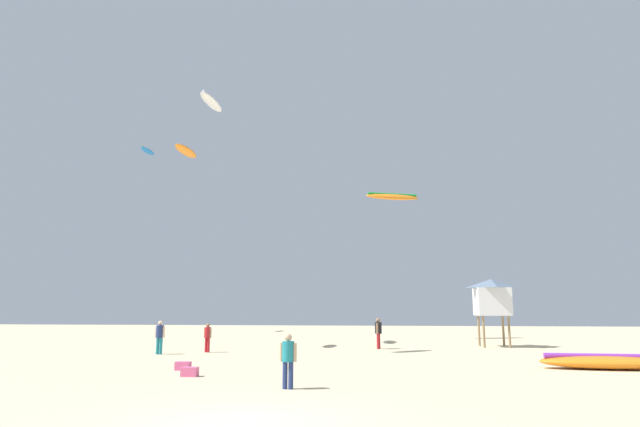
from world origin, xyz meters
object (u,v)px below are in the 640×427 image
lifeguard_tower (492,297)px  kite_aloft_0 (148,151)px  kite_grounded_near (606,362)px  kite_aloft_2 (392,197)px  person_left (160,335)px  cooler_box (190,372)px  person_right (378,331)px  kite_aloft_3 (186,151)px  person_midground (208,335)px  gear_bag (183,366)px  person_foreground (288,357)px  kite_aloft_1 (211,102)px

lifeguard_tower → kite_aloft_0: size_ratio=1.54×
kite_grounded_near → kite_aloft_2: size_ratio=1.09×
person_left → cooler_box: person_left is taller
person_right → kite_aloft_2: bearing=-83.8°
lifeguard_tower → kite_aloft_3: 21.44m
lifeguard_tower → kite_aloft_2: 12.47m
person_midground → kite_aloft_3: kite_aloft_3 is taller
gear_bag → kite_aloft_2: (9.00, 21.22, 11.02)m
person_left → person_foreground: bearing=48.4°
person_foreground → kite_aloft_3: kite_aloft_3 is taller
person_left → kite_aloft_3: kite_aloft_3 is taller
person_midground → cooler_box: 10.16m
cooler_box → gear_bag: bearing=117.1°
person_midground → gear_bag: person_midground is taller
kite_grounded_near → kite_aloft_0: (-32.34, 28.04, 18.21)m
kite_aloft_3 → kite_aloft_2: bearing=37.7°
person_midground → kite_aloft_2: size_ratio=0.33×
person_foreground → gear_bag: (-4.82, 4.28, -0.78)m
cooler_box → kite_grounded_near: bearing=13.7°
person_midground → kite_grounded_near: bearing=96.4°
person_foreground → cooler_box: (-3.91, 2.49, -0.78)m
kite_aloft_3 → person_left: bearing=-80.9°
kite_aloft_1 → person_foreground: bearing=-64.5°
person_foreground → kite_aloft_0: 43.76m
kite_aloft_3 → person_foreground: bearing=-58.5°
cooler_box → kite_aloft_3: bearing=112.9°
gear_bag → lifeguard_tower: bearing=42.9°
person_right → kite_aloft_1: kite_aloft_1 is taller
person_left → kite_aloft_2: (12.75, 14.64, 10.19)m
kite_aloft_2 → lifeguard_tower: bearing=-52.7°
cooler_box → person_foreground: bearing=-32.5°
cooler_box → gear_bag: 2.01m
lifeguard_tower → cooler_box: 20.95m
person_midground → kite_grounded_near: size_ratio=0.31×
kite_aloft_0 → kite_aloft_1: bearing=-53.0°
person_right → gear_bag: person_right is taller
kite_aloft_1 → kite_aloft_2: 15.86m
kite_aloft_1 → kite_grounded_near: bearing=-31.0°
gear_bag → kite_aloft_2: kite_aloft_2 is taller
person_right → person_midground: bearing=34.4°
person_foreground → person_left: 13.83m
kite_grounded_near → lifeguard_tower: (-1.70, 11.71, 2.77)m
kite_aloft_0 → kite_aloft_3: 23.22m
person_foreground → kite_grounded_near: 13.20m
person_left → person_right: (11.36, 4.83, 0.04)m
kite_aloft_2 → kite_aloft_0: bearing=160.5°
person_foreground → lifeguard_tower: (9.91, 17.97, 2.12)m
lifeguard_tower → kite_aloft_0: 38.01m
gear_bag → kite_aloft_0: size_ratio=0.21×
kite_aloft_2 → kite_aloft_3: bearing=-142.3°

